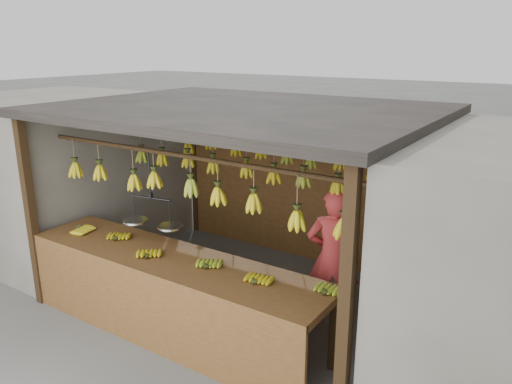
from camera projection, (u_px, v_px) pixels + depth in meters
The scene contains 8 objects.
ground at pixel (243, 295), 6.36m from camera, with size 80.00×80.00×0.00m, color #5B5B57.
stall at pixel (257, 139), 6.06m from camera, with size 4.30×3.30×2.40m.
neighbor_left at pixel (57, 170), 7.93m from camera, with size 3.00×3.00×2.30m, color slate.
counter at pixel (165, 278), 5.24m from camera, with size 3.66×0.83×0.96m.
hanging_bananas at pixel (242, 171), 5.90m from camera, with size 3.61×2.23×0.39m.
balance_scale at pixel (152, 220), 5.48m from camera, with size 0.72×0.35×0.84m.
vendor at pixel (333, 258), 5.51m from camera, with size 0.59×0.38×1.61m, color #BF3333.
bag_bundles at pixel (435, 219), 6.12m from camera, with size 0.08×0.26×1.26m.
Camera 1 is at (3.28, -4.68, 3.08)m, focal length 35.00 mm.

